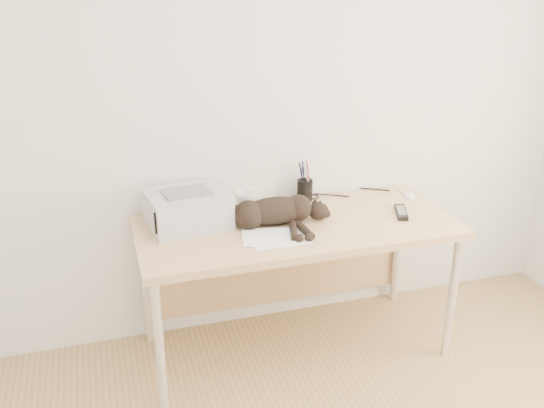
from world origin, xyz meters
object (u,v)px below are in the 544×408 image
object	(u,v)px
desk	(291,240)
mug	(246,201)
mouse	(409,194)
pen_cup	(305,190)
printer	(187,209)
cat	(272,213)

from	to	relation	value
desk	mug	xyz separation A→B (m)	(-0.20, 0.16, 0.18)
mouse	mug	bearing A→B (deg)	-176.37
pen_cup	mouse	distance (m)	0.59
printer	mug	world-z (taller)	printer
printer	pen_cup	size ratio (longest dim) A/B	1.92
desk	pen_cup	distance (m)	0.31
mug	pen_cup	bearing A→B (deg)	6.80
printer	cat	world-z (taller)	printer
printer	pen_cup	world-z (taller)	pen_cup
desk	mouse	bearing A→B (deg)	6.67
desk	mug	bearing A→B (deg)	141.20
desk	pen_cup	world-z (taller)	pen_cup
mouse	printer	bearing A→B (deg)	-170.45
mug	mouse	xyz separation A→B (m)	(0.92, -0.08, -0.03)
mug	pen_cup	distance (m)	0.35
desk	printer	world-z (taller)	printer
desk	printer	xyz separation A→B (m)	(-0.52, 0.06, 0.22)
desk	cat	bearing A→B (deg)	-152.50
cat	mug	bearing A→B (deg)	112.00
mouse	desk	bearing A→B (deg)	-164.96
pen_cup	printer	bearing A→B (deg)	-167.96
desk	mouse	world-z (taller)	mouse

